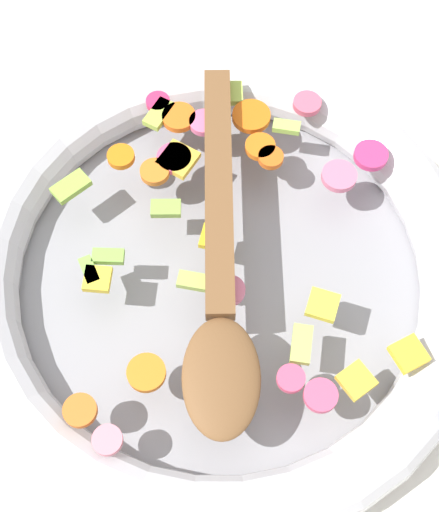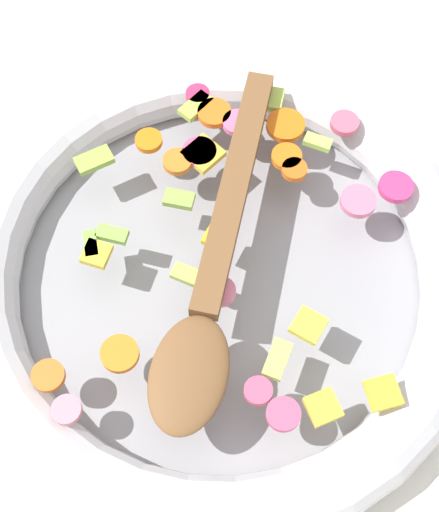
% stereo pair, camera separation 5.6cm
% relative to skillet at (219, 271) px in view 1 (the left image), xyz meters
% --- Properties ---
extents(ground_plane, '(4.00, 4.00, 0.00)m').
position_rel_skillet_xyz_m(ground_plane, '(0.00, 0.00, -0.02)').
color(ground_plane, silver).
extents(skillet, '(0.42, 0.42, 0.05)m').
position_rel_skillet_xyz_m(skillet, '(0.00, 0.00, 0.00)').
color(skillet, gray).
rests_on(skillet, ground_plane).
extents(chopped_vegetables, '(0.32, 0.34, 0.01)m').
position_rel_skillet_xyz_m(chopped_vegetables, '(0.03, -0.03, 0.03)').
color(chopped_vegetables, orange).
rests_on(chopped_vegetables, skillet).
extents(wooden_spoon, '(0.27, 0.23, 0.01)m').
position_rel_skillet_xyz_m(wooden_spoon, '(-0.02, 0.01, 0.04)').
color(wooden_spoon, brown).
rests_on(wooden_spoon, chopped_vegetables).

